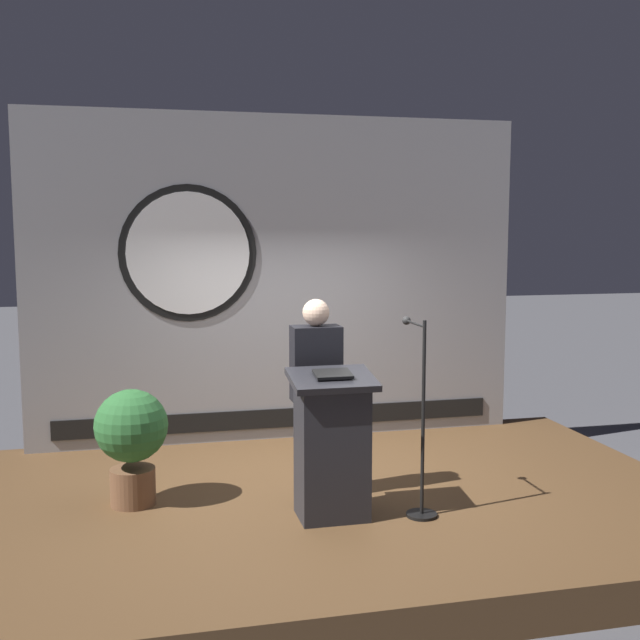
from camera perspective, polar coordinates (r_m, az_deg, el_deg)
ground_plane at (r=6.74m, az=-0.08°, el=-15.15°), size 40.00×40.00×0.00m
stage_platform at (r=6.68m, az=-0.08°, el=-13.96°), size 6.40×4.00×0.30m
banner_display at (r=8.07m, az=-3.28°, el=2.96°), size 5.13×0.12×3.37m
podium at (r=6.00m, az=0.88°, el=-9.21°), size 0.64×0.50×1.15m
speaker_person at (r=6.38m, az=-0.29°, el=-5.68°), size 0.40×0.26×1.65m
microphone_stand at (r=6.11m, az=7.37°, el=-9.16°), size 0.24×0.56×1.53m
potted_plant at (r=6.43m, az=-13.70°, el=-8.27°), size 0.58×0.58×0.94m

